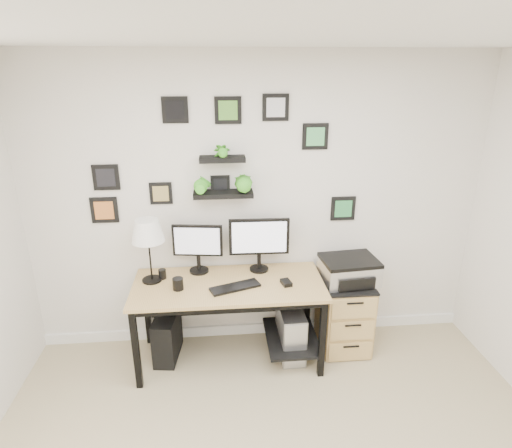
{
  "coord_description": "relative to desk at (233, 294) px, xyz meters",
  "views": [
    {
      "loc": [
        -0.35,
        -1.55,
        2.48
      ],
      "look_at": [
        -0.03,
        1.83,
        1.2
      ],
      "focal_mm": 30.0,
      "sensor_mm": 36.0,
      "label": 1
    }
  ],
  "objects": [
    {
      "name": "keyboard",
      "position": [
        0.02,
        -0.12,
        0.13
      ],
      "size": [
        0.43,
        0.26,
        0.02
      ],
      "primitive_type": "cube",
      "rotation": [
        0.0,
        0.0,
        0.34
      ],
      "color": "black",
      "rests_on": "desk"
    },
    {
      "name": "mouse",
      "position": [
        0.44,
        -0.1,
        0.14
      ],
      "size": [
        0.09,
        0.12,
        0.03
      ],
      "primitive_type": "cube",
      "rotation": [
        0.0,
        0.0,
        0.22
      ],
      "color": "black",
      "rests_on": "desk"
    },
    {
      "name": "mug",
      "position": [
        -0.45,
        -0.1,
        0.17
      ],
      "size": [
        0.09,
        0.09,
        0.1
      ],
      "primitive_type": "cylinder",
      "color": "black",
      "rests_on": "desk"
    },
    {
      "name": "desk",
      "position": [
        0.0,
        0.0,
        0.0
      ],
      "size": [
        1.6,
        0.7,
        0.75
      ],
      "color": "tan",
      "rests_on": "ground"
    },
    {
      "name": "file_cabinet",
      "position": [
        1.01,
        0.06,
        -0.29
      ],
      "size": [
        0.43,
        0.53,
        0.67
      ],
      "color": "tan",
      "rests_on": "ground"
    },
    {
      "name": "table_lamp",
      "position": [
        -0.68,
        0.08,
        0.57
      ],
      "size": [
        0.27,
        0.27,
        0.55
      ],
      "color": "black",
      "rests_on": "desk"
    },
    {
      "name": "room",
      "position": [
        0.25,
        0.32,
        -0.58
      ],
      "size": [
        4.0,
        4.0,
        4.0
      ],
      "color": "tan",
      "rests_on": "ground"
    },
    {
      "name": "pen_cup",
      "position": [
        -0.6,
        0.11,
        0.17
      ],
      "size": [
        0.06,
        0.06,
        0.08
      ],
      "primitive_type": "cylinder",
      "color": "black",
      "rests_on": "desk"
    },
    {
      "name": "pc_tower_black",
      "position": [
        -0.59,
        0.04,
        -0.42
      ],
      "size": [
        0.23,
        0.43,
        0.41
      ],
      "primitive_type": "cube",
      "rotation": [
        0.0,
        0.0,
        -0.12
      ],
      "color": "black",
      "rests_on": "ground"
    },
    {
      "name": "pc_tower_grey",
      "position": [
        0.51,
        -0.02,
        -0.4
      ],
      "size": [
        0.21,
        0.47,
        0.46
      ],
      "color": "gray",
      "rests_on": "ground"
    },
    {
      "name": "wall_decor",
      "position": [
        -0.06,
        0.26,
        1.04
      ],
      "size": [
        2.3,
        0.18,
        1.1
      ],
      "color": "black",
      "rests_on": "ground"
    },
    {
      "name": "printer",
      "position": [
        1.03,
        0.06,
        0.15
      ],
      "size": [
        0.5,
        0.42,
        0.21
      ],
      "color": "silver",
      "rests_on": "file_cabinet"
    },
    {
      "name": "monitor_right",
      "position": [
        0.24,
        0.19,
        0.41
      ],
      "size": [
        0.52,
        0.17,
        0.49
      ],
      "color": "black",
      "rests_on": "desk"
    },
    {
      "name": "monitor_left",
      "position": [
        -0.29,
        0.2,
        0.38
      ],
      "size": [
        0.43,
        0.19,
        0.44
      ],
      "color": "black",
      "rests_on": "desk"
    }
  ]
}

